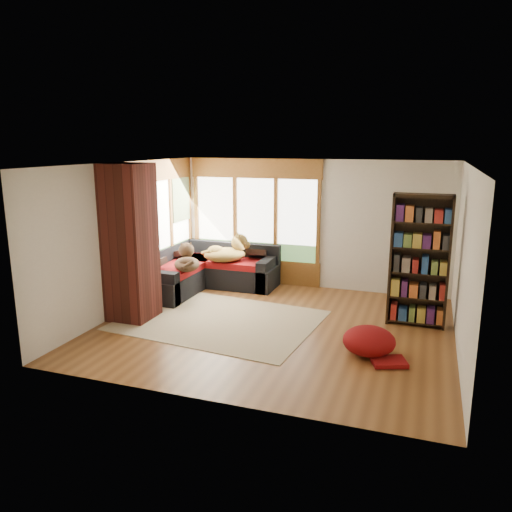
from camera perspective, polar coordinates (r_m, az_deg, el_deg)
The scene contains 17 objects.
floor at distance 8.16m, azimuth 2.12°, elevation -8.12°, with size 5.50×5.50×0.00m, color brown.
ceiling at distance 7.62m, azimuth 2.28°, elevation 10.44°, with size 5.50×5.50×0.00m, color white.
wall_back at distance 10.16m, azimuth 6.35°, elevation 3.62°, with size 5.50×0.04×2.60m, color silver.
wall_front at distance 5.52m, azimuth -5.48°, elevation -4.30°, with size 5.50×0.04×2.60m, color silver.
wall_left at distance 8.97m, azimuth -14.85°, elevation 2.02°, with size 0.04×5.00×2.60m, color silver.
wall_right at distance 7.48m, azimuth 22.76°, elevation -0.68°, with size 0.04×5.00×2.60m, color silver.
windows_back at distance 10.46m, azimuth -0.11°, elevation 4.24°, with size 2.82×0.10×1.90m.
windows_left at distance 9.95m, azimuth -10.88°, elevation 3.55°, with size 0.10×2.62×1.90m.
roller_blind at distance 10.60m, azimuth -8.58°, elevation 6.39°, with size 0.03×0.72×0.90m, color #718759.
brick_chimney at distance 8.49m, azimuth -14.20°, elevation 1.46°, with size 0.70×0.70×2.60m, color #471914.
sectional_sofa at distance 10.25m, azimuth -5.53°, elevation -1.99°, with size 2.20×2.20×0.80m.
area_rug at distance 8.46m, azimuth -4.13°, elevation -7.32°, with size 3.15×2.41×0.01m, color beige.
bookshelf at distance 8.38m, azimuth 18.16°, elevation -0.54°, with size 0.92×0.31×2.14m.
pouf at distance 7.27m, azimuth 12.79°, elevation -9.36°, with size 0.74×0.74×0.40m, color maroon.
dog_tan at distance 10.05m, azimuth -3.18°, elevation 0.57°, with size 1.00×0.89×0.49m.
dog_brindle at distance 9.48m, azimuth -7.92°, elevation -0.51°, with size 0.76×0.87×0.42m.
throw_pillows at distance 10.16m, azimuth -4.99°, elevation 0.46°, with size 1.98×1.68×0.45m.
Camera 1 is at (2.23, -7.28, 2.93)m, focal length 35.00 mm.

